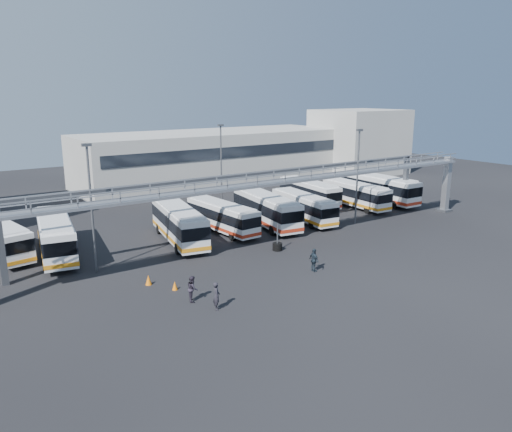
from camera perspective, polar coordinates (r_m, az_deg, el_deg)
ground at (r=42.81m, az=6.66°, el=-5.14°), size 140.00×140.00×0.00m
gantry at (r=45.82m, az=2.02°, el=3.34°), size 51.40×5.15×7.10m
warehouse at (r=79.19m, az=-4.92°, el=6.70°), size 42.00×14.00×8.00m
building_right at (r=90.32m, az=11.66°, el=8.32°), size 14.00×12.00×11.00m
light_pole_left at (r=40.63m, az=-18.33°, el=1.58°), size 0.70×0.35×10.21m
light_pole_mid at (r=54.48m, az=11.53°, el=5.01°), size 0.70×0.35×10.21m
light_pole_back at (r=61.26m, az=-4.00°, el=6.23°), size 0.70×0.35×10.21m
bus_1 at (r=46.73m, az=-21.95°, el=-2.00°), size 4.46×11.65×3.45m
bus_3 at (r=47.93m, az=-8.81°, el=-0.76°), size 4.67×11.57×3.43m
bus_4 at (r=50.93m, az=-3.89°, el=0.00°), size 2.92×10.15×3.04m
bus_5 at (r=53.10m, az=1.18°, el=0.84°), size 4.19×11.51×3.42m
bus_6 at (r=55.38m, az=5.45°, el=1.11°), size 3.52×10.26×3.05m
bus_7 at (r=63.24m, az=6.11°, el=2.76°), size 3.48×10.55×3.15m
bus_8 at (r=63.02m, az=11.31°, el=2.49°), size 2.96×10.27×3.08m
bus_9 at (r=66.48m, az=13.91°, el=3.16°), size 3.06×11.66×3.52m
pedestrian_a at (r=33.27m, az=-4.54°, el=-9.08°), size 0.69×0.82×1.90m
pedestrian_b at (r=34.72m, az=-7.26°, el=-8.22°), size 0.97×1.07×1.80m
pedestrian_d at (r=40.14m, az=6.64°, el=-5.03°), size 0.55×1.14×1.89m
cone_left at (r=36.96m, az=-9.26°, el=-7.86°), size 0.44×0.44×0.64m
cone_right at (r=38.23m, az=-12.18°, el=-7.15°), size 0.61×0.61×0.76m
tire_stack at (r=45.25m, az=2.46°, el=-3.44°), size 0.88×0.88×2.51m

